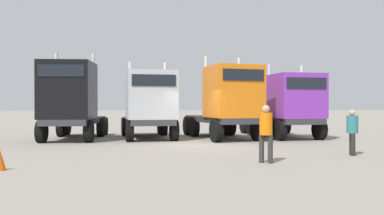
# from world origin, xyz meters

# --- Properties ---
(ground) EXTENTS (200.00, 200.00, 0.00)m
(ground) POSITION_xyz_m (0.00, 0.00, 0.00)
(ground) COLOR gray
(semi_truck_black) EXTENTS (2.98, 6.06, 4.49)m
(semi_truck_black) POSITION_xyz_m (-5.93, 2.95, 2.06)
(semi_truck_black) COLOR #333338
(semi_truck_black) RESTS_ON ground
(semi_truck_silver) EXTENTS (3.01, 6.06, 4.09)m
(semi_truck_silver) POSITION_xyz_m (-1.99, 3.12, 1.84)
(semi_truck_silver) COLOR #333338
(semi_truck_silver) RESTS_ON ground
(semi_truck_orange) EXTENTS (3.48, 6.23, 4.33)m
(semi_truck_orange) POSITION_xyz_m (2.04, 2.37, 1.97)
(semi_truck_orange) COLOR #333338
(semi_truck_orange) RESTS_ON ground
(semi_truck_purple) EXTENTS (2.99, 6.60, 3.98)m
(semi_truck_purple) POSITION_xyz_m (5.46, 2.80, 1.75)
(semi_truck_purple) COLOR #333338
(semi_truck_purple) RESTS_ON ground
(visitor_in_hivis) EXTENTS (0.56, 0.56, 1.80)m
(visitor_in_hivis) POSITION_xyz_m (1.33, -5.77, 1.05)
(visitor_in_hivis) COLOR #313131
(visitor_in_hivis) RESTS_ON ground
(visitor_with_camera) EXTENTS (0.51, 0.51, 1.64)m
(visitor_with_camera) POSITION_xyz_m (4.98, -4.41, 0.94)
(visitor_with_camera) COLOR #252525
(visitor_with_camera) RESTS_ON ground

